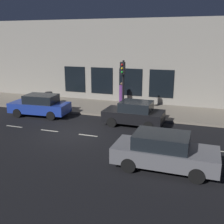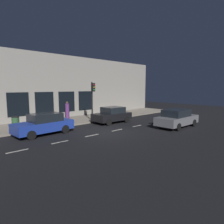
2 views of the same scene
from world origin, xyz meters
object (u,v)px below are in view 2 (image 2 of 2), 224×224
Objects in this scene: traffic_light at (93,94)px; pedestrian_0 at (67,111)px; parked_car_1 at (177,118)px; parked_car_0 at (44,124)px; trash_bin at (16,122)px; parked_car_2 at (112,115)px.

traffic_light is 2.12× the size of pedestrian_0.
parked_car_1 is 11.43m from pedestrian_0.
parked_car_0 reaches higher than trash_bin.
pedestrian_0 is at bearing 27.15° from parked_car_2.
parked_car_0 is at bearing 91.88° from parked_car_2.
parked_car_0 and parked_car_1 have the same top height.
trash_bin is (1.46, 6.93, -2.19)m from traffic_light.
traffic_light reaches higher than parked_car_2.
traffic_light is 3.86m from pedestrian_0.
traffic_light is at bearing -101.89° from trash_bin.
parked_car_1 is 2.44× the size of pedestrian_0.
parked_car_2 is at bearing 159.92° from pedestrian_0.
trash_bin is at bearing -127.31° from parked_car_1.
trash_bin is at bearing 61.11° from pedestrian_0.
trash_bin is at bearing 71.51° from parked_car_2.
traffic_light is at bearing -150.01° from parked_car_1.
pedestrian_0 reaches higher than parked_car_1.
pedestrian_0 reaches higher than parked_car_2.
parked_car_1 is (-7.05, -3.95, -2.05)m from traffic_light.
pedestrian_0 is (4.80, -4.80, 0.20)m from parked_car_0.
parked_car_1 is at bearing -128.03° from trash_bin.
trash_bin is (2.98, 8.17, -0.14)m from parked_car_2.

